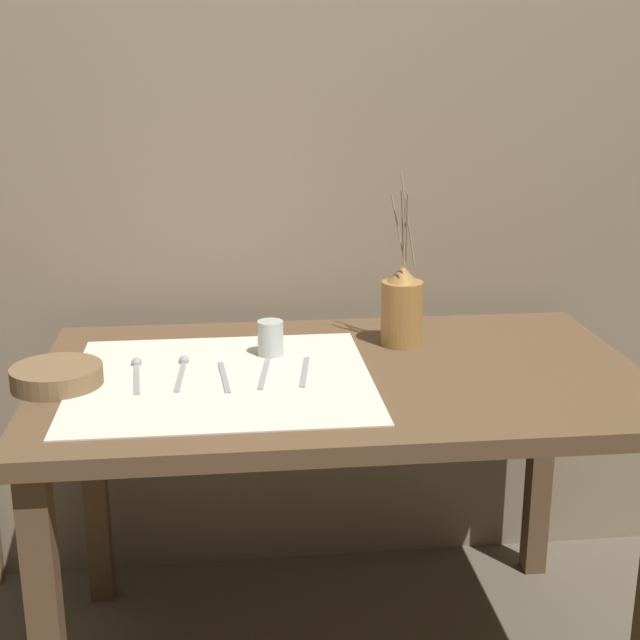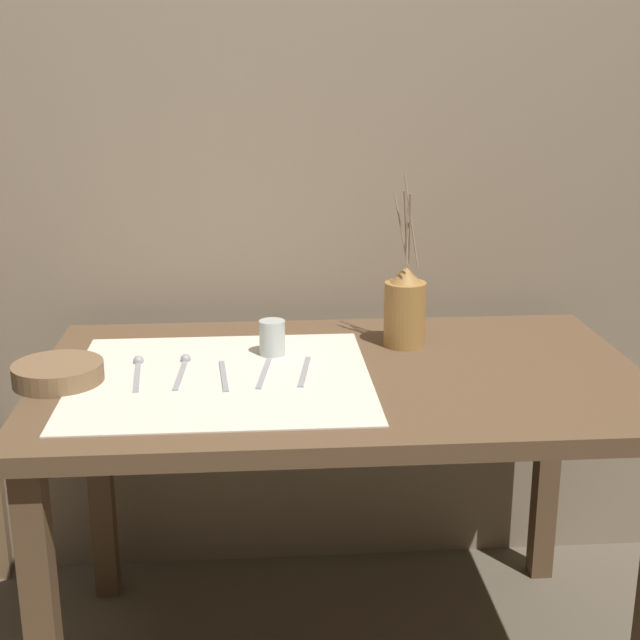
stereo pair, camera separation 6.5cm
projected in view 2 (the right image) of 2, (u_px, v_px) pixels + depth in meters
The scene contains 11 objects.
stone_wall_back at pixel (323, 150), 2.36m from camera, with size 7.00×0.06×2.40m.
wooden_table at pixel (341, 410), 2.02m from camera, with size 1.35×0.81×0.76m.
linen_cloth at pixel (221, 378), 1.94m from camera, with size 0.65×0.59×0.00m.
pitcher_with_flowers at pixel (405, 309), 2.14m from camera, with size 0.10×0.10×0.41m.
wooden_bowl at pixel (58, 373), 1.91m from camera, with size 0.19×0.19×0.04m.
glass_tumbler_near at pixel (272, 338), 2.08m from camera, with size 0.06×0.06×0.08m.
spoon_inner at pixel (138, 367), 2.00m from camera, with size 0.03×0.20×0.02m.
spoon_outer at pixel (184, 365), 2.01m from camera, with size 0.03×0.20×0.02m.
fork_outer at pixel (224, 376), 1.95m from camera, with size 0.03×0.19×0.00m.
fork_inner at pixel (264, 373), 1.96m from camera, with size 0.04×0.19×0.00m.
knife_center at pixel (305, 371), 1.97m from camera, with size 0.04×0.19×0.00m.
Camera 2 is at (-0.19, -1.87, 1.44)m, focal length 50.00 mm.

